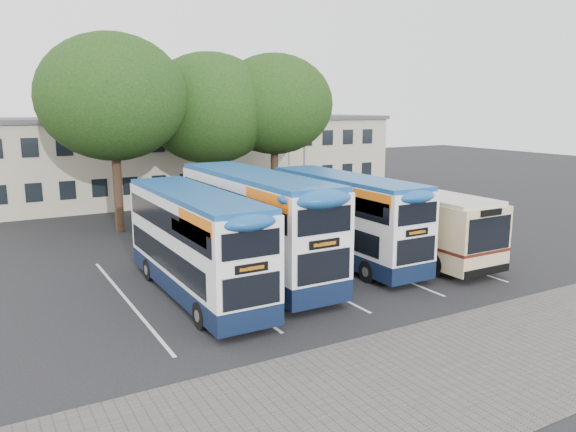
% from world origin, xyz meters
% --- Properties ---
extents(ground, '(120.00, 120.00, 0.00)m').
position_xyz_m(ground, '(0.00, 0.00, 0.00)').
color(ground, black).
rests_on(ground, ground).
extents(paving_strip, '(40.00, 6.00, 0.01)m').
position_xyz_m(paving_strip, '(-2.00, -5.00, 0.01)').
color(paving_strip, '#595654').
rests_on(paving_strip, ground).
extents(bay_lines, '(14.12, 11.00, 0.01)m').
position_xyz_m(bay_lines, '(-3.75, 5.00, 0.01)').
color(bay_lines, silver).
rests_on(bay_lines, ground).
extents(depot_building, '(32.40, 8.40, 6.20)m').
position_xyz_m(depot_building, '(0.00, 26.99, 3.15)').
color(depot_building, '#BCAE97').
rests_on(depot_building, ground).
extents(lamp_post, '(0.25, 1.05, 9.06)m').
position_xyz_m(lamp_post, '(6.00, 19.97, 5.08)').
color(lamp_post, gray).
rests_on(lamp_post, ground).
extents(tree_left, '(8.14, 8.14, 10.96)m').
position_xyz_m(tree_left, '(-8.19, 16.87, 7.48)').
color(tree_left, black).
rests_on(tree_left, ground).
extents(tree_mid, '(8.20, 8.20, 10.35)m').
position_xyz_m(tree_mid, '(-1.83, 18.67, 6.85)').
color(tree_mid, black).
rests_on(tree_mid, ground).
extents(tree_right, '(7.58, 7.58, 10.35)m').
position_xyz_m(tree_right, '(2.18, 17.51, 7.12)').
color(tree_right, black).
rests_on(tree_right, ground).
extents(bus_dd_left, '(2.31, 9.54, 3.97)m').
position_xyz_m(bus_dd_left, '(-8.31, 4.27, 2.19)').
color(bus_dd_left, '#0E1935').
rests_on(bus_dd_left, ground).
extents(bus_dd_mid, '(2.53, 10.44, 4.35)m').
position_xyz_m(bus_dd_mid, '(-5.27, 5.42, 2.40)').
color(bus_dd_mid, '#0E1935').
rests_on(bus_dd_mid, ground).
extents(bus_dd_right, '(2.31, 9.52, 3.96)m').
position_xyz_m(bus_dd_right, '(-0.69, 5.48, 2.18)').
color(bus_dd_right, '#0E1935').
rests_on(bus_dd_right, ground).
extents(bus_single, '(2.72, 10.69, 3.19)m').
position_xyz_m(bus_single, '(2.46, 5.35, 1.81)').
color(bus_single, beige).
rests_on(bus_single, ground).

